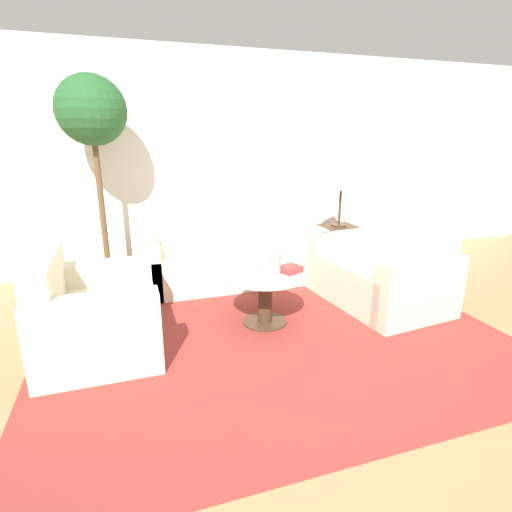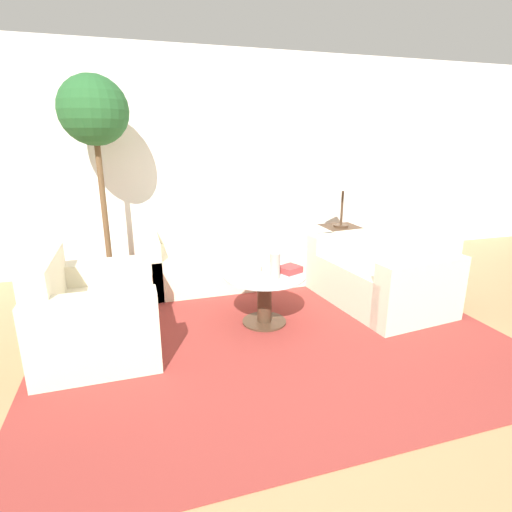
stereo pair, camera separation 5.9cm
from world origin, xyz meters
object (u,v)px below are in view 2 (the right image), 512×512
object	(u,v)px
armchair	(90,318)
potted_plant	(95,127)
vase	(275,266)
table_lamp	(344,180)
sofa_main	(232,255)
bowl	(254,268)
loveseat	(384,275)
coffee_table	(264,292)
book_stack	(290,269)

from	to	relation	value
armchair	potted_plant	size ratio (longest dim) A/B	0.46
vase	table_lamp	bearing A→B (deg)	44.60
sofa_main	bowl	size ratio (longest dim) A/B	14.09
armchair	loveseat	distance (m)	2.71
loveseat	coffee_table	size ratio (longest dim) A/B	1.95
sofa_main	armchair	bearing A→B (deg)	-137.35
coffee_table	bowl	xyz separation A→B (m)	(-0.06, 0.12, 0.19)
coffee_table	bowl	bearing A→B (deg)	115.10
table_lamp	bowl	distance (m)	1.90
armchair	vase	xyz separation A→B (m)	(1.47, -0.06, 0.29)
coffee_table	table_lamp	bearing A→B (deg)	40.83
sofa_main	potted_plant	world-z (taller)	potted_plant
coffee_table	vase	xyz separation A→B (m)	(0.05, -0.12, 0.27)
sofa_main	bowl	world-z (taller)	sofa_main
bowl	loveseat	bearing A→B (deg)	0.14
coffee_table	table_lamp	size ratio (longest dim) A/B	1.01
bowl	book_stack	bearing A→B (deg)	-25.66
armchair	coffee_table	distance (m)	1.42
sofa_main	armchair	world-z (taller)	sofa_main
armchair	book_stack	size ratio (longest dim) A/B	4.51
armchair	table_lamp	size ratio (longest dim) A/B	1.43
loveseat	coffee_table	distance (m)	1.30
book_stack	bowl	bearing A→B (deg)	130.96
loveseat	book_stack	world-z (taller)	loveseat
coffee_table	armchair	bearing A→B (deg)	-177.67
potted_plant	coffee_table	bearing A→B (deg)	-45.91
sofa_main	coffee_table	world-z (taller)	sofa_main
table_lamp	book_stack	world-z (taller)	table_lamp
loveseat	vase	bearing A→B (deg)	-84.95
potted_plant	bowl	bearing A→B (deg)	-44.49
armchair	loveseat	xyz separation A→B (m)	(2.71, 0.18, -0.00)
potted_plant	book_stack	size ratio (longest dim) A/B	9.83
sofa_main	potted_plant	size ratio (longest dim) A/B	0.94
potted_plant	book_stack	bearing A→B (deg)	-41.68
table_lamp	potted_plant	size ratio (longest dim) A/B	0.32
armchair	vase	size ratio (longest dim) A/B	4.66
potted_plant	sofa_main	bearing A→B (deg)	-4.66
coffee_table	bowl	world-z (taller)	bowl
coffee_table	book_stack	size ratio (longest dim) A/B	3.19
sofa_main	potted_plant	xyz separation A→B (m)	(-1.34, 0.11, 1.41)
sofa_main	table_lamp	world-z (taller)	table_lamp
coffee_table	potted_plant	bearing A→B (deg)	134.09
armchair	coffee_table	size ratio (longest dim) A/B	1.41
loveseat	vase	size ratio (longest dim) A/B	6.44
book_stack	armchair	bearing A→B (deg)	158.14
bowl	table_lamp	bearing A→B (deg)	36.68
bowl	book_stack	size ratio (longest dim) A/B	0.66
bowl	book_stack	distance (m)	0.32
armchair	book_stack	xyz separation A→B (m)	(1.64, 0.04, 0.21)
armchair	loveseat	size ratio (longest dim) A/B	0.72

